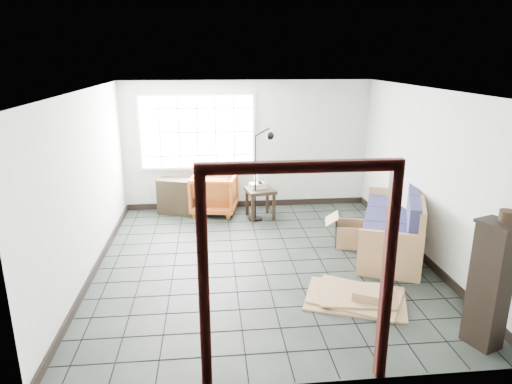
{
  "coord_description": "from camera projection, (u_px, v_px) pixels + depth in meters",
  "views": [
    {
      "loc": [
        -0.76,
        -6.39,
        3.04
      ],
      "look_at": [
        -0.07,
        0.3,
        1.04
      ],
      "focal_mm": 32.0,
      "sensor_mm": 36.0,
      "label": 1
    }
  ],
  "objects": [
    {
      "name": "ground",
      "position": [
        263.0,
        262.0,
        7.03
      ],
      "size": [
        5.5,
        5.5,
        0.0
      ],
      "primitive_type": "plane",
      "color": "black",
      "rests_on": "ground"
    },
    {
      "name": "room_shell",
      "position": [
        263.0,
        155.0,
        6.58
      ],
      "size": [
        5.02,
        5.52,
        2.61
      ],
      "color": "#ACB1AA",
      "rests_on": "ground"
    },
    {
      "name": "window_panel",
      "position": [
        197.0,
        132.0,
        9.05
      ],
      "size": [
        2.32,
        0.08,
        1.52
      ],
      "color": "silver",
      "rests_on": "ground"
    },
    {
      "name": "doorway_trim",
      "position": [
        298.0,
        251.0,
        4.06
      ],
      "size": [
        1.8,
        0.08,
        2.2
      ],
      "color": "#340E0B",
      "rests_on": "ground"
    },
    {
      "name": "futon_sofa",
      "position": [
        396.0,
        227.0,
        7.42
      ],
      "size": [
        1.73,
        2.5,
        1.04
      ],
      "rotation": [
        0.0,
        0.0,
        -0.4
      ],
      "color": "#A96F4C",
      "rests_on": "ground"
    },
    {
      "name": "armchair",
      "position": [
        214.0,
        192.0,
        9.13
      ],
      "size": [
        1.0,
        0.96,
        0.89
      ],
      "primitive_type": "imported",
      "rotation": [
        0.0,
        0.0,
        2.94
      ],
      "color": "maroon",
      "rests_on": "ground"
    },
    {
      "name": "side_table",
      "position": [
        260.0,
        194.0,
        8.84
      ],
      "size": [
        0.61,
        0.61,
        0.58
      ],
      "rotation": [
        0.0,
        0.0,
        0.18
      ],
      "color": "black",
      "rests_on": "ground"
    },
    {
      "name": "table_lamp",
      "position": [
        260.0,
        176.0,
        8.77
      ],
      "size": [
        0.3,
        0.3,
        0.37
      ],
      "rotation": [
        0.0,
        0.0,
        -0.29
      ],
      "color": "black",
      "rests_on": "side_table"
    },
    {
      "name": "projector",
      "position": [
        257.0,
        186.0,
        8.85
      ],
      "size": [
        0.33,
        0.28,
        0.1
      ],
      "rotation": [
        0.0,
        0.0,
        0.22
      ],
      "color": "silver",
      "rests_on": "side_table"
    },
    {
      "name": "floor_lamp",
      "position": [
        262.0,
        172.0,
        8.59
      ],
      "size": [
        0.53,
        0.34,
        1.79
      ],
      "rotation": [
        0.0,
        0.0,
        0.27
      ],
      "color": "black",
      "rests_on": "ground"
    },
    {
      "name": "console_shelf",
      "position": [
        181.0,
        197.0,
        9.09
      ],
      "size": [
        0.98,
        0.62,
        0.71
      ],
      "rotation": [
        0.0,
        0.0,
        -0.32
      ],
      "color": "black",
      "rests_on": "ground"
    },
    {
      "name": "tall_shelf",
      "position": [
        490.0,
        284.0,
        4.83
      ],
      "size": [
        0.42,
        0.47,
        1.43
      ],
      "rotation": [
        0.0,
        0.0,
        0.38
      ],
      "color": "black",
      "rests_on": "ground"
    },
    {
      "name": "pot",
      "position": [
        507.0,
        216.0,
        4.62
      ],
      "size": [
        0.21,
        0.21,
        0.12
      ],
      "rotation": [
        0.0,
        0.0,
        -0.38
      ],
      "color": "black",
      "rests_on": "tall_shelf"
    },
    {
      "name": "open_box",
      "position": [
        353.0,
        234.0,
        7.62
      ],
      "size": [
        1.01,
        0.66,
        0.53
      ],
      "rotation": [
        0.0,
        0.0,
        -0.24
      ],
      "color": "olive",
      "rests_on": "ground"
    },
    {
      "name": "cardboard_pile",
      "position": [
        357.0,
        297.0,
        5.92
      ],
      "size": [
        1.49,
        1.27,
        0.18
      ],
      "rotation": [
        0.0,
        0.0,
        -0.4
      ],
      "color": "olive",
      "rests_on": "ground"
    }
  ]
}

